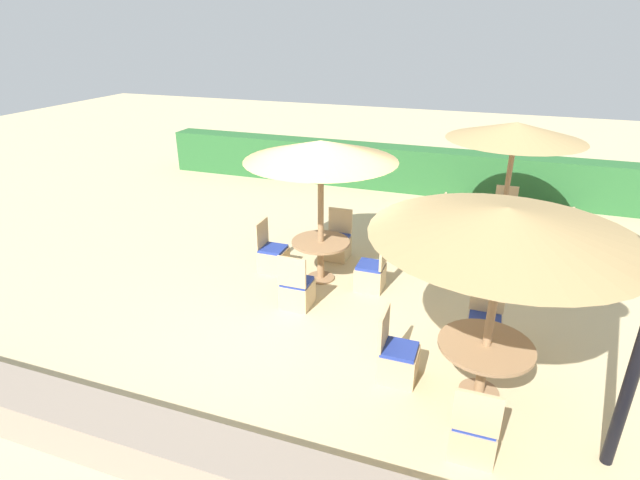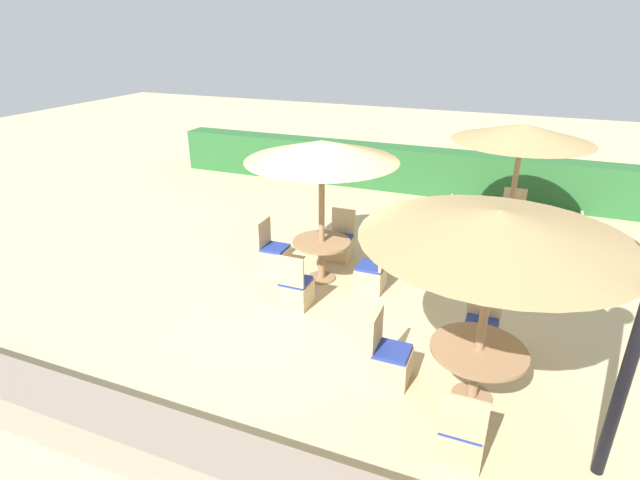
# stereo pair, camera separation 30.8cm
# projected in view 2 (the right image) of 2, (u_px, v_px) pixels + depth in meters

# --- Properties ---
(ground_plane) EXTENTS (40.00, 40.00, 0.00)m
(ground_plane) POSITION_uv_depth(u_px,v_px,m) (306.00, 306.00, 7.94)
(ground_plane) COLOR #C6B284
(hedge_row) EXTENTS (13.00, 0.70, 1.14)m
(hedge_row) POSITION_uv_depth(u_px,v_px,m) (402.00, 169.00, 13.20)
(hedge_row) COLOR #28602D
(hedge_row) RESTS_ON ground_plane
(stone_border) EXTENTS (10.00, 0.56, 0.48)m
(stone_border) POSITION_uv_depth(u_px,v_px,m) (170.00, 451.00, 4.96)
(stone_border) COLOR gray
(stone_border) RESTS_ON ground_plane
(parasol_back_right) EXTENTS (2.50, 2.50, 2.47)m
(parasol_back_right) POSITION_uv_depth(u_px,v_px,m) (523.00, 133.00, 8.98)
(parasol_back_right) COLOR #93704C
(parasol_back_right) RESTS_ON ground_plane
(round_table_back_right) EXTENTS (1.07, 1.07, 0.71)m
(round_table_back_right) POSITION_uv_depth(u_px,v_px,m) (508.00, 223.00, 9.68)
(round_table_back_right) COLOR #93704C
(round_table_back_right) RESTS_ON ground_plane
(patio_chair_back_right_north) EXTENTS (0.46, 0.46, 0.93)m
(patio_chair_back_right_north) POSITION_uv_depth(u_px,v_px,m) (511.00, 221.00, 10.59)
(patio_chair_back_right_north) COLOR tan
(patio_chair_back_right_north) RESTS_ON ground_plane
(patio_chair_back_right_west) EXTENTS (0.46, 0.46, 0.93)m
(patio_chair_back_right_west) POSITION_uv_depth(u_px,v_px,m) (457.00, 229.00, 10.17)
(patio_chair_back_right_west) COLOR tan
(patio_chair_back_right_west) RESTS_ON ground_plane
(patio_chair_back_right_east) EXTENTS (0.46, 0.46, 0.93)m
(patio_chair_back_right_east) POSITION_uv_depth(u_px,v_px,m) (564.00, 246.00, 9.40)
(patio_chair_back_right_east) COLOR tan
(patio_chair_back_right_east) RESTS_ON ground_plane
(patio_chair_back_right_south) EXTENTS (0.46, 0.46, 0.93)m
(patio_chair_back_right_south) POSITION_uv_depth(u_px,v_px,m) (505.00, 258.00, 8.95)
(patio_chair_back_right_south) COLOR tan
(patio_chair_back_right_south) RESTS_ON ground_plane
(parasol_center) EXTENTS (2.48, 2.48, 2.44)m
(parasol_center) POSITION_uv_depth(u_px,v_px,m) (322.00, 151.00, 7.87)
(parasol_center) COLOR #93704C
(parasol_center) RESTS_ON ground_plane
(round_table_center) EXTENTS (0.99, 0.99, 0.72)m
(round_table_center) POSITION_uv_depth(u_px,v_px,m) (322.00, 250.00, 8.56)
(round_table_center) COLOR #93704C
(round_table_center) RESTS_ON ground_plane
(patio_chair_center_south) EXTENTS (0.46, 0.46, 0.93)m
(patio_chair_center_south) POSITION_uv_depth(u_px,v_px,m) (295.00, 291.00, 7.86)
(patio_chair_center_south) COLOR tan
(patio_chair_center_south) RESTS_ON ground_plane
(patio_chair_center_east) EXTENTS (0.46, 0.46, 0.93)m
(patio_chair_center_east) POSITION_uv_depth(u_px,v_px,m) (371.00, 275.00, 8.33)
(patio_chair_center_east) COLOR tan
(patio_chair_center_east) RESTS_ON ground_plane
(patio_chair_center_north) EXTENTS (0.46, 0.46, 0.93)m
(patio_chair_center_north) POSITION_uv_depth(u_px,v_px,m) (340.00, 245.00, 9.45)
(patio_chair_center_north) COLOR tan
(patio_chair_center_north) RESTS_ON ground_plane
(patio_chair_center_west) EXTENTS (0.46, 0.46, 0.93)m
(patio_chair_center_west) POSITION_uv_depth(u_px,v_px,m) (274.00, 256.00, 9.02)
(patio_chair_center_west) COLOR tan
(patio_chair_center_west) RESTS_ON ground_plane
(parasol_front_right) EXTENTS (2.87, 2.87, 2.40)m
(parasol_front_right) POSITION_uv_depth(u_px,v_px,m) (498.00, 226.00, 5.11)
(parasol_front_right) COLOR #93704C
(parasol_front_right) RESTS_ON ground_plane
(round_table_front_right) EXTENTS (1.11, 1.11, 0.71)m
(round_table_front_right) POSITION_uv_depth(u_px,v_px,m) (477.00, 359.00, 5.78)
(round_table_front_right) COLOR #93704C
(round_table_front_right) RESTS_ON ground_plane
(patio_chair_front_right_north) EXTENTS (0.46, 0.46, 0.93)m
(patio_chair_front_right_north) POSITION_uv_depth(u_px,v_px,m) (480.00, 334.00, 6.77)
(patio_chair_front_right_north) COLOR tan
(patio_chair_front_right_north) RESTS_ON ground_plane
(patio_chair_front_right_west) EXTENTS (0.46, 0.46, 0.93)m
(patio_chair_front_right_west) POSITION_uv_depth(u_px,v_px,m) (390.00, 362.00, 6.21)
(patio_chair_front_right_west) COLOR tan
(patio_chair_front_right_west) RESTS_ON ground_plane
(patio_chair_front_right_south) EXTENTS (0.46, 0.46, 0.93)m
(patio_chair_front_right_south) POSITION_uv_depth(u_px,v_px,m) (460.00, 438.00, 5.08)
(patio_chair_front_right_south) COLOR tan
(patio_chair_front_right_south) RESTS_ON ground_plane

